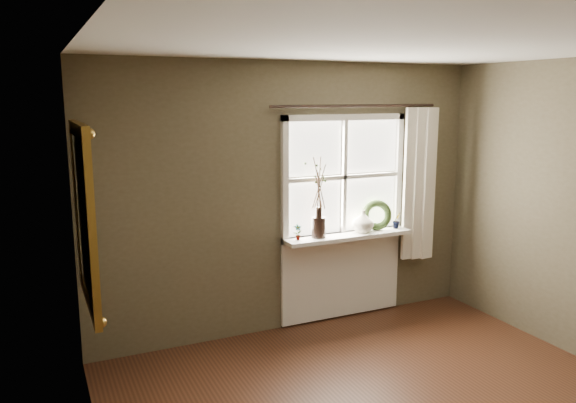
# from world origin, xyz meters

# --- Properties ---
(ceiling) EXTENTS (4.50, 4.50, 0.00)m
(ceiling) POSITION_xyz_m (0.00, 0.00, 2.60)
(ceiling) COLOR silver
(ceiling) RESTS_ON ground
(wall_back) EXTENTS (4.00, 0.10, 2.60)m
(wall_back) POSITION_xyz_m (0.00, 2.30, 1.30)
(wall_back) COLOR brown
(wall_back) RESTS_ON ground
(wall_left) EXTENTS (0.10, 4.50, 2.60)m
(wall_left) POSITION_xyz_m (-2.05, 0.00, 1.30)
(wall_left) COLOR brown
(wall_left) RESTS_ON ground
(window_frame) EXTENTS (1.36, 0.06, 1.24)m
(window_frame) POSITION_xyz_m (0.55, 2.23, 1.48)
(window_frame) COLOR white
(window_frame) RESTS_ON wall_back
(window_sill) EXTENTS (1.36, 0.26, 0.04)m
(window_sill) POSITION_xyz_m (0.55, 2.12, 0.90)
(window_sill) COLOR white
(window_sill) RESTS_ON wall_back
(window_apron) EXTENTS (1.36, 0.04, 0.88)m
(window_apron) POSITION_xyz_m (0.55, 2.23, 0.46)
(window_apron) COLOR white
(window_apron) RESTS_ON ground
(dark_jug) EXTENTS (0.17, 0.17, 0.20)m
(dark_jug) POSITION_xyz_m (0.21, 2.12, 1.02)
(dark_jug) COLOR black
(dark_jug) RESTS_ON window_sill
(cream_vase) EXTENTS (0.27, 0.27, 0.23)m
(cream_vase) POSITION_xyz_m (0.72, 2.12, 1.03)
(cream_vase) COLOR silver
(cream_vase) RESTS_ON window_sill
(wreath) EXTENTS (0.34, 0.24, 0.32)m
(wreath) POSITION_xyz_m (0.91, 2.16, 1.04)
(wreath) COLOR #30461F
(wreath) RESTS_ON window_sill
(potted_plant_left) EXTENTS (0.09, 0.06, 0.15)m
(potted_plant_left) POSITION_xyz_m (-0.01, 2.12, 1.00)
(potted_plant_left) COLOR #30461F
(potted_plant_left) RESTS_ON window_sill
(potted_plant_right) EXTENTS (0.11, 0.10, 0.17)m
(potted_plant_right) POSITION_xyz_m (1.13, 2.12, 1.00)
(potted_plant_right) COLOR #30461F
(potted_plant_right) RESTS_ON window_sill
(curtain) EXTENTS (0.36, 0.12, 1.59)m
(curtain) POSITION_xyz_m (1.39, 2.13, 1.37)
(curtain) COLOR #EFE6CF
(curtain) RESTS_ON wall_back
(curtain_rod) EXTENTS (1.84, 0.03, 0.03)m
(curtain_rod) POSITION_xyz_m (0.65, 2.17, 2.18)
(curtain_rod) COLOR black
(curtain_rod) RESTS_ON wall_back
(gilt_mirror) EXTENTS (0.10, 1.11, 1.32)m
(gilt_mirror) POSITION_xyz_m (-1.96, 1.58, 1.44)
(gilt_mirror) COLOR white
(gilt_mirror) RESTS_ON wall_left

